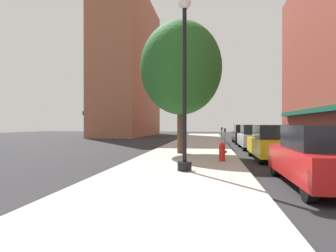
% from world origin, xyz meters
% --- Properties ---
extents(ground_plane, '(90.00, 90.00, 0.00)m').
position_xyz_m(ground_plane, '(4.00, 18.00, 0.00)').
color(ground_plane, '#232326').
extents(sidewalk_slab, '(4.80, 50.00, 0.12)m').
position_xyz_m(sidewalk_slab, '(0.00, 19.00, 0.06)').
color(sidewalk_slab, '#A8A399').
rests_on(sidewalk_slab, ground).
extents(building_far_background, '(6.80, 18.00, 20.44)m').
position_xyz_m(building_far_background, '(-11.01, 37.00, 10.20)').
color(building_far_background, '#9E6047').
rests_on(building_far_background, ground).
extents(lamppost, '(0.48, 0.48, 5.90)m').
position_xyz_m(lamppost, '(0.24, 5.46, 3.20)').
color(lamppost, black).
rests_on(lamppost, sidewalk_slab).
extents(fire_hydrant, '(0.33, 0.26, 0.79)m').
position_xyz_m(fire_hydrant, '(1.60, 8.16, 0.52)').
color(fire_hydrant, red).
rests_on(fire_hydrant, sidewalk_slab).
extents(parking_meter_near, '(0.14, 0.09, 1.31)m').
position_xyz_m(parking_meter_near, '(2.05, 15.30, 0.95)').
color(parking_meter_near, slate).
rests_on(parking_meter_near, sidewalk_slab).
extents(parking_meter_far, '(0.14, 0.09, 1.31)m').
position_xyz_m(parking_meter_far, '(2.05, 20.94, 0.95)').
color(parking_meter_far, slate).
rests_on(parking_meter_far, sidewalk_slab).
extents(tree_near, '(4.43, 4.43, 7.18)m').
position_xyz_m(tree_near, '(-0.50, 11.29, 4.74)').
color(tree_near, '#4C3823').
rests_on(tree_near, sidewalk_slab).
extents(car_red, '(1.80, 4.30, 1.66)m').
position_xyz_m(car_red, '(4.00, 3.96, 0.81)').
color(car_red, black).
rests_on(car_red, ground).
extents(car_yellow, '(1.80, 4.30, 1.66)m').
position_xyz_m(car_yellow, '(4.00, 9.87, 0.81)').
color(car_yellow, black).
rests_on(car_yellow, ground).
extents(car_silver, '(1.80, 4.30, 1.66)m').
position_xyz_m(car_silver, '(4.00, 15.91, 0.81)').
color(car_silver, black).
rests_on(car_silver, ground).
extents(car_black, '(1.80, 4.30, 1.66)m').
position_xyz_m(car_black, '(4.00, 21.76, 0.81)').
color(car_black, black).
rests_on(car_black, ground).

